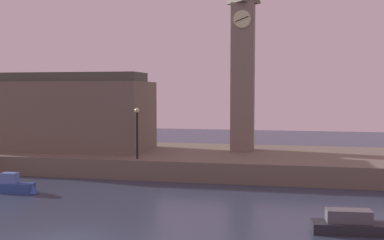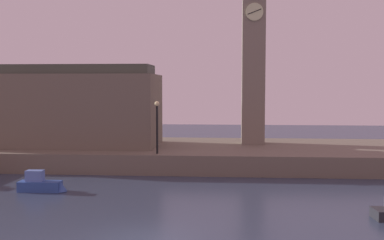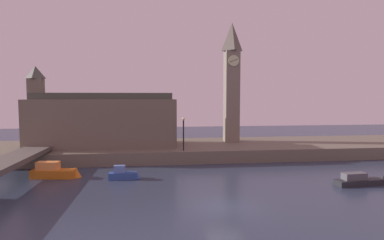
% 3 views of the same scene
% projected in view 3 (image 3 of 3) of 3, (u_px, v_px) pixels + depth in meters
% --- Properties ---
extents(ground_plane, '(120.00, 120.00, 0.00)m').
position_uv_depth(ground_plane, '(225.00, 207.00, 22.05)').
color(ground_plane, '#2D384C').
extents(far_embankment, '(70.00, 12.00, 1.50)m').
position_uv_depth(far_embankment, '(191.00, 149.00, 41.80)').
color(far_embankment, '#6B6051').
rests_on(far_embankment, ground).
extents(clock_tower, '(2.13, 2.18, 16.48)m').
position_uv_depth(clock_tower, '(232.00, 81.00, 43.46)').
color(clock_tower, slate).
rests_on(clock_tower, far_embankment).
extents(parliament_hall, '(17.99, 6.52, 10.05)m').
position_uv_depth(parliament_hall, '(102.00, 120.00, 39.62)').
color(parliament_hall, '#6B6051').
rests_on(parliament_hall, far_embankment).
extents(streetlamp, '(0.36, 0.36, 3.89)m').
position_uv_depth(streetlamp, '(183.00, 130.00, 36.37)').
color(streetlamp, black).
rests_on(streetlamp, far_embankment).
extents(boat_tour_blue, '(3.01, 0.94, 1.31)m').
position_uv_depth(boat_tour_blue, '(125.00, 174.00, 29.54)').
color(boat_tour_blue, '#2D4C93').
rests_on(boat_tour_blue, ground).
extents(boat_barge_dark, '(5.08, 1.55, 1.38)m').
position_uv_depth(boat_barge_dark, '(365.00, 181.00, 27.57)').
color(boat_barge_dark, '#232328').
rests_on(boat_barge_dark, ground).
extents(boat_patrol_orange, '(4.82, 1.77, 1.66)m').
position_uv_depth(boat_patrol_orange, '(57.00, 172.00, 30.00)').
color(boat_patrol_orange, orange).
rests_on(boat_patrol_orange, ground).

